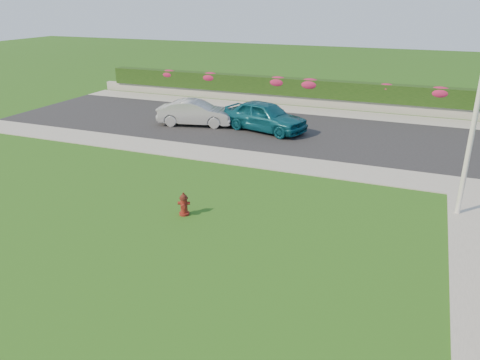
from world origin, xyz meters
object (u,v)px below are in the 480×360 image
at_px(sedan_silver, 196,113).
at_px(utility_pole, 474,123).
at_px(fire_hydrant, 184,204).
at_px(sedan_teal, 265,116).

relative_size(sedan_silver, utility_pole, 0.67).
height_order(fire_hydrant, sedan_teal, sedan_teal).
height_order(fire_hydrant, utility_pole, utility_pole).
bearing_deg(sedan_silver, fire_hydrant, -167.68).
distance_m(fire_hydrant, sedan_teal, 10.64).
xyz_separation_m(sedan_teal, sedan_silver, (-3.92, -0.29, -0.10)).
distance_m(sedan_teal, sedan_silver, 3.94).
distance_m(sedan_silver, utility_pole, 15.00).
relative_size(sedan_teal, utility_pole, 0.75).
xyz_separation_m(fire_hydrant, utility_pole, (8.29, 3.41, 2.70)).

